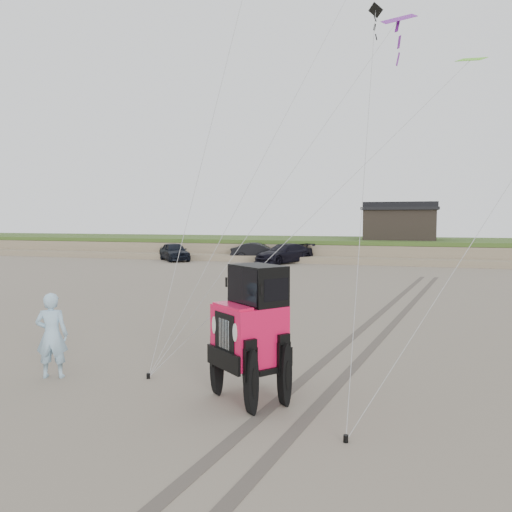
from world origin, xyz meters
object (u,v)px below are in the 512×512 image
object	(u,v)px
cabin	(400,222)
man	(52,335)
truck_b	(258,252)
jeep	(250,347)
truck_c	(284,253)
truck_a	(174,252)

from	to	relation	value
cabin	man	size ratio (longest dim) A/B	3.34
truck_b	jeep	distance (m)	32.55
cabin	truck_b	xyz separation A→B (m)	(-11.34, -5.91, -2.47)
cabin	truck_b	bearing A→B (deg)	-152.45
cabin	truck_b	size ratio (longest dim) A/B	1.38
truck_b	truck_c	bearing A→B (deg)	-131.55
truck_a	truck_b	bearing A→B (deg)	-26.39
cabin	truck_c	world-z (taller)	cabin
truck_c	cabin	bearing A→B (deg)	71.14
jeep	man	size ratio (longest dim) A/B	2.97
truck_c	man	distance (m)	29.75
cabin	man	xyz separation A→B (m)	(-6.73, -37.07, -2.28)
truck_a	truck_c	distance (m)	9.55
truck_b	cabin	bearing A→B (deg)	-74.65
truck_b	truck_c	xyz separation A→B (m)	(2.62, -1.47, 0.02)
cabin	truck_c	xyz separation A→B (m)	(-8.72, -7.39, -2.45)
cabin	man	bearing A→B (deg)	-100.29
truck_c	man	world-z (taller)	man
truck_b	man	bearing A→B (deg)	176.23
truck_a	truck_c	size ratio (longest dim) A/B	0.85
truck_c	jeep	xyz separation A→B (m)	(6.65, -29.73, 0.28)
cabin	jeep	xyz separation A→B (m)	(-2.07, -37.12, -2.18)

